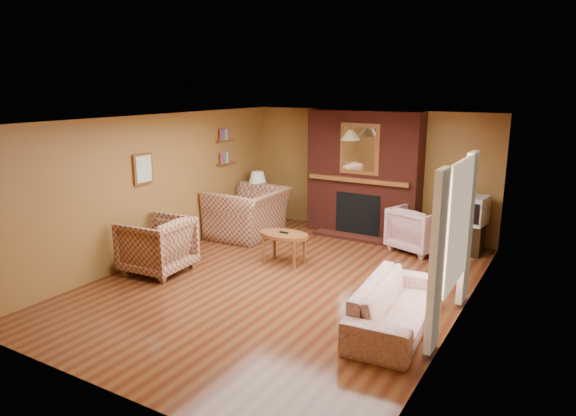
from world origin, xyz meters
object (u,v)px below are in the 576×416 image
Objects in this scene: tv_stand at (468,238)px; crt_tv at (470,210)px; plaid_loveseat at (248,213)px; floral_armchair at (419,229)px; table_lamp at (258,185)px; plaid_armchair at (157,245)px; floral_sofa at (396,305)px; fireplace at (364,175)px; side_table at (258,213)px; coffee_table at (284,237)px.

crt_tv reaches higher than tv_stand.
plaid_loveseat is 3.21m from floral_armchair.
plaid_armchair is at bearing -87.19° from table_lamp.
crt_tv is (0.15, 3.36, 0.49)m from floral_sofa.
fireplace reaches higher than floral_sofa.
table_lamp is at bearing -162.41° from plaid_loveseat.
fireplace is 2.19m from table_lamp.
fireplace is 2.52× the size of plaid_armchair.
fireplace is 1.57m from floral_armchair.
fireplace is 1.23× the size of floral_sofa.
plaid_armchair is at bearing -4.20° from plaid_loveseat.
plaid_loveseat is 2.42× the size of crt_tv.
side_table is at bearing 178.83° from plaid_armchair.
plaid_loveseat is 1.49× the size of plaid_armchair.
floral_sofa is 3.12m from floral_armchair.
floral_sofa is at bearing -36.97° from table_lamp.
fireplace is at bearing 174.70° from crt_tv.
tv_stand is at bearing 4.82° from table_lamp.
tv_stand is at bearing -6.89° from floral_sofa.
crt_tv is at bearing 4.74° from table_lamp.
fireplace is 2.25m from tv_stand.
fireplace is at bearing 122.21° from plaid_loveseat.
table_lamp reaches higher than tv_stand.
plaid_armchair is at bearing -87.19° from side_table.
side_table is (-4.00, 3.01, -0.02)m from floral_sofa.
plaid_loveseat is at bearing -70.65° from side_table.
side_table is at bearing -165.71° from fireplace.
coffee_table is 2.42m from table_lamp.
plaid_armchair reaches higher than floral_sofa.
plaid_armchair is 5.26m from tv_stand.
plaid_loveseat is 1.65× the size of coffee_table.
plaid_loveseat is 0.73× the size of floral_sofa.
table_lamp is (-0.25, 0.71, 0.41)m from plaid_loveseat.
floral_armchair reaches higher than side_table.
table_lamp reaches higher than crt_tv.
floral_sofa is at bearing -92.56° from crt_tv.
side_table is 0.90× the size of crt_tv.
floral_armchair reaches higher than coffee_table.
coffee_table is 2.39m from side_table.
plaid_loveseat is 4.40m from floral_sofa.
plaid_loveseat reaches higher than floral_sofa.
plaid_loveseat is at bearing -70.65° from table_lamp.
floral_sofa is at bearing 86.74° from plaid_armchair.
floral_sofa is 3.40m from crt_tv.
floral_sofa is at bearing 56.72° from plaid_loveseat.
table_lamp is at bearing -173.86° from tv_stand.
plaid_armchair reaches higher than tv_stand.
plaid_armchair is at bearing 86.38° from floral_sofa.
table_lamp is (0.00, 0.00, 0.61)m from side_table.
tv_stand is (3.90, 1.06, -0.20)m from plaid_loveseat.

